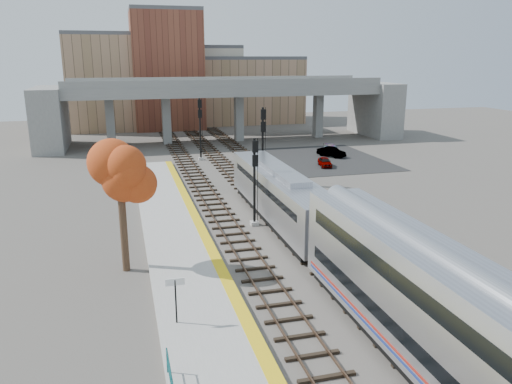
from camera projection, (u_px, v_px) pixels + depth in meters
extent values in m
plane|color=#47423D|center=(291.00, 250.00, 33.66)|extent=(160.00, 160.00, 0.00)
cube|color=#9E9E99|center=(184.00, 258.00, 31.79)|extent=(4.50, 60.00, 0.35)
cube|color=yellow|center=(213.00, 253.00, 32.22)|extent=(0.70, 60.00, 0.01)
cube|color=black|center=(212.00, 202.00, 44.48)|extent=(2.50, 95.00, 0.14)
cube|color=brown|center=(204.00, 201.00, 44.27)|extent=(0.07, 95.00, 0.14)
cube|color=brown|center=(219.00, 200.00, 44.63)|extent=(0.07, 95.00, 0.14)
cube|color=black|center=(257.00, 198.00, 45.54)|extent=(2.50, 95.00, 0.14)
cube|color=brown|center=(249.00, 198.00, 45.33)|extent=(0.07, 95.00, 0.14)
cube|color=brown|center=(264.00, 197.00, 45.69)|extent=(0.07, 95.00, 0.14)
cube|color=black|center=(298.00, 195.00, 46.55)|extent=(2.50, 95.00, 0.14)
cube|color=brown|center=(291.00, 195.00, 46.34)|extent=(0.07, 95.00, 0.14)
cube|color=brown|center=(305.00, 194.00, 46.70)|extent=(0.07, 95.00, 0.14)
cube|color=slate|center=(226.00, 90.00, 74.79)|extent=(46.00, 10.00, 1.50)
cube|color=slate|center=(233.00, 83.00, 69.99)|extent=(46.00, 0.20, 1.00)
cube|color=slate|center=(219.00, 80.00, 78.93)|extent=(46.00, 0.20, 1.00)
cube|color=slate|center=(110.00, 122.00, 71.62)|extent=(1.20, 1.60, 7.00)
cube|color=slate|center=(166.00, 120.00, 73.64)|extent=(1.20, 1.60, 7.00)
cube|color=slate|center=(239.00, 118.00, 76.41)|extent=(1.20, 1.60, 7.00)
cube|color=slate|center=(318.00, 115.00, 79.69)|extent=(1.20, 1.60, 7.00)
cube|color=slate|center=(50.00, 118.00, 69.40)|extent=(4.00, 12.00, 8.50)
cube|color=slate|center=(375.00, 109.00, 82.02)|extent=(4.00, 12.00, 8.50)
cube|color=tan|center=(121.00, 83.00, 89.56)|extent=(18.00, 14.00, 16.00)
cube|color=#4C4C4F|center=(118.00, 34.00, 87.38)|extent=(18.00, 14.00, 0.60)
cube|color=beige|center=(195.00, 86.00, 98.01)|extent=(16.00, 16.00, 14.00)
cube|color=#4C4C4F|center=(194.00, 47.00, 96.09)|extent=(16.00, 16.00, 0.60)
cube|color=brown|center=(167.00, 72.00, 88.26)|extent=(12.00, 10.00, 20.00)
cube|color=#4C4C4F|center=(164.00, 10.00, 85.55)|extent=(12.00, 10.00, 0.60)
cube|color=tan|center=(247.00, 91.00, 98.94)|extent=(20.00, 14.00, 12.00)
cube|color=#4C4C4F|center=(246.00, 58.00, 97.28)|extent=(20.00, 14.00, 0.60)
cube|color=black|center=(323.00, 159.00, 63.26)|extent=(14.00, 18.00, 0.04)
cube|color=#A8AAB2|center=(280.00, 193.00, 38.64)|extent=(3.00, 19.00, 3.20)
cube|color=black|center=(249.00, 162.00, 47.35)|extent=(2.20, 0.06, 1.10)
cube|color=black|center=(280.00, 186.00, 38.48)|extent=(3.02, 16.15, 0.50)
cube|color=black|center=(280.00, 216.00, 39.13)|extent=(2.70, 17.10, 0.50)
cube|color=#A8AAB2|center=(280.00, 171.00, 38.17)|extent=(1.60, 9.50, 0.40)
cube|color=#A8AAB2|center=(478.00, 342.00, 17.44)|extent=(3.00, 25.00, 4.60)
cube|color=black|center=(482.00, 311.00, 17.12)|extent=(3.02, 23.00, 0.75)
cube|color=black|center=(475.00, 365.00, 17.68)|extent=(3.02, 23.00, 0.65)
cube|color=#9E9E99|center=(254.00, 223.00, 38.50)|extent=(0.60, 0.60, 0.30)
cylinder|color=black|center=(254.00, 183.00, 37.65)|extent=(0.19, 0.19, 6.77)
cube|color=black|center=(255.00, 147.00, 36.68)|extent=(0.44, 0.18, 0.87)
cube|color=black|center=(255.00, 161.00, 36.96)|extent=(0.44, 0.18, 0.87)
cube|color=#9E9E99|center=(262.00, 183.00, 50.84)|extent=(0.60, 0.60, 0.30)
cylinder|color=black|center=(263.00, 147.00, 49.86)|extent=(0.22, 0.22, 7.78)
cube|color=black|center=(263.00, 114.00, 48.78)|extent=(0.50, 0.18, 1.00)
cube|color=black|center=(263.00, 127.00, 49.10)|extent=(0.50, 0.18, 1.00)
cube|color=#9E9E99|center=(201.00, 159.00, 62.73)|extent=(0.60, 0.60, 0.30)
cylinder|color=black|center=(200.00, 130.00, 61.76)|extent=(0.22, 0.22, 7.68)
cube|color=black|center=(200.00, 104.00, 60.69)|extent=(0.49, 0.18, 0.99)
cube|color=black|center=(200.00, 114.00, 61.01)|extent=(0.49, 0.18, 0.99)
cylinder|color=black|center=(176.00, 301.00, 23.49)|extent=(0.08, 0.08, 2.20)
cube|color=white|center=(175.00, 282.00, 23.23)|extent=(0.90, 0.08, 0.35)
cylinder|color=#382619|center=(124.00, 228.00, 29.72)|extent=(0.44, 0.44, 5.49)
ellipsoid|color=#C25719|center=(120.00, 177.00, 28.89)|extent=(3.60, 3.60, 3.92)
imported|color=#99999E|center=(325.00, 162.00, 58.73)|extent=(1.86, 3.38, 1.09)
imported|color=#99999E|center=(331.00, 152.00, 64.38)|extent=(3.11, 3.98, 1.26)
imported|color=#99999E|center=(332.00, 150.00, 65.68)|extent=(2.31, 4.44, 1.23)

